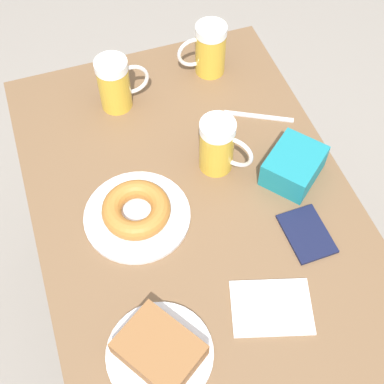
# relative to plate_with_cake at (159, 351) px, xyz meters

# --- Properties ---
(ground_plane) EXTENTS (8.00, 8.00, 0.00)m
(ground_plane) POSITION_rel_plate_with_cake_xyz_m (-0.17, -0.32, -0.77)
(ground_plane) COLOR gray
(table) EXTENTS (0.71, 1.00, 0.74)m
(table) POSITION_rel_plate_with_cake_xyz_m (-0.17, -0.32, -0.09)
(table) COLOR brown
(table) RESTS_ON ground_plane
(plate_with_cake) EXTENTS (0.20, 0.20, 0.05)m
(plate_with_cake) POSITION_rel_plate_with_cake_xyz_m (0.00, 0.00, 0.00)
(plate_with_cake) COLOR silver
(plate_with_cake) RESTS_ON table
(plate_with_donut) EXTENTS (0.23, 0.23, 0.05)m
(plate_with_donut) POSITION_rel_plate_with_cake_xyz_m (-0.04, -0.31, -0.00)
(plate_with_donut) COLOR silver
(plate_with_donut) RESTS_ON table
(beer_mug_left) EXTENTS (0.13, 0.08, 0.14)m
(beer_mug_left) POSITION_rel_plate_with_cake_xyz_m (-0.35, -0.69, 0.05)
(beer_mug_left) COLOR gold
(beer_mug_left) RESTS_ON table
(beer_mug_center) EXTENTS (0.13, 0.08, 0.14)m
(beer_mug_center) POSITION_rel_plate_with_cake_xyz_m (-0.09, -0.65, 0.05)
(beer_mug_center) COLOR gold
(beer_mug_center) RESTS_ON table
(beer_mug_right) EXTENTS (0.11, 0.11, 0.14)m
(beer_mug_right) POSITION_rel_plate_with_cake_xyz_m (-0.26, -0.38, 0.05)
(beer_mug_right) COLOR gold
(beer_mug_right) RESTS_ON table
(napkin_folded) EXTENTS (0.19, 0.16, 0.00)m
(napkin_folded) POSITION_rel_plate_with_cake_xyz_m (-0.24, -0.02, -0.02)
(napkin_folded) COLOR white
(napkin_folded) RESTS_ON table
(fork) EXTENTS (0.16, 0.09, 0.00)m
(fork) POSITION_rel_plate_with_cake_xyz_m (-0.41, -0.49, -0.02)
(fork) COLOR silver
(fork) RESTS_ON table
(passport_near_edge) EXTENTS (0.09, 0.13, 0.01)m
(passport_near_edge) POSITION_rel_plate_with_cake_xyz_m (-0.37, -0.15, -0.02)
(passport_near_edge) COLOR #141938
(passport_near_edge) RESTS_ON table
(blue_pouch) EXTENTS (0.17, 0.17, 0.07)m
(blue_pouch) POSITION_rel_plate_with_cake_xyz_m (-0.41, -0.30, 0.01)
(blue_pouch) COLOR teal
(blue_pouch) RESTS_ON table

